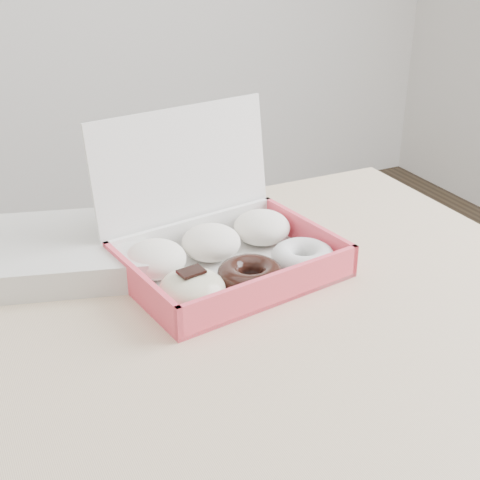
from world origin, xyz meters
name	(u,v)px	position (x,y,z in m)	size (l,w,h in m)	color
table	(159,400)	(0.00, 0.00, 0.67)	(1.20, 0.80, 0.75)	tan
donut_box	(221,249)	(0.15, 0.14, 0.78)	(0.32, 0.29, 0.21)	white
newspapers	(56,252)	(-0.06, 0.26, 0.77)	(0.26, 0.21, 0.04)	silver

